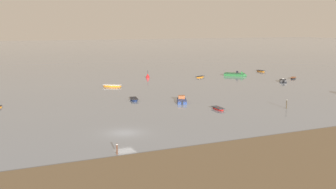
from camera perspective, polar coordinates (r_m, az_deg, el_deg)
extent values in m
plane|color=gray|center=(55.95, -5.96, -5.25)|extent=(800.00, 800.00, 0.00)
cube|color=brown|center=(42.90, 13.58, -9.86)|extent=(311.69, 19.89, 0.21)
ellipsoid|color=navy|center=(80.26, -4.68, -0.70)|extent=(2.10, 4.00, 0.60)
cube|color=black|center=(80.22, -4.68, -0.52)|extent=(2.01, 3.70, 0.08)
cube|color=black|center=(80.24, -4.68, -0.58)|extent=(1.20, 0.49, 0.06)
cube|color=navy|center=(77.60, 1.90, -0.97)|extent=(3.17, 4.33, 0.79)
cone|color=navy|center=(79.66, 1.83, -0.70)|extent=(1.95, 1.79, 1.58)
cube|color=brown|center=(77.60, 1.90, -0.75)|extent=(3.23, 4.43, 0.09)
cube|color=brown|center=(78.42, 1.87, -0.34)|extent=(1.53, 1.39, 0.61)
cube|color=#384751|center=(78.89, 1.86, -0.25)|extent=(1.18, 0.69, 0.49)
cube|color=black|center=(75.66, 1.97, -1.14)|extent=(0.39, 0.35, 0.56)
cube|color=#23602D|center=(121.64, 9.04, 2.67)|extent=(5.54, 5.56, 1.09)
cone|color=#23602D|center=(121.12, 10.38, 2.61)|extent=(2.77, 2.77, 2.19)
cube|color=black|center=(121.58, 9.07, 2.86)|extent=(5.66, 5.68, 0.12)
cube|color=black|center=(121.39, 9.44, 3.05)|extent=(0.86, 0.86, 0.61)
cube|color=black|center=(122.16, 7.79, 2.81)|extent=(0.55, 0.55, 0.78)
ellipsoid|color=red|center=(71.63, 6.87, -1.95)|extent=(1.41, 3.48, 0.54)
cube|color=#33383F|center=(71.58, 6.87, -1.77)|extent=(1.36, 3.21, 0.07)
cube|color=#33383F|center=(71.60, 6.87, -1.84)|extent=(1.06, 0.29, 0.05)
ellipsoid|color=orange|center=(116.43, 4.42, 2.40)|extent=(3.54, 2.66, 0.54)
cube|color=black|center=(116.40, 4.42, 2.51)|extent=(3.29, 2.50, 0.07)
cube|color=black|center=(116.41, 4.42, 2.47)|extent=(0.69, 1.02, 0.05)
cube|color=black|center=(110.99, 15.47, 1.78)|extent=(3.31, 3.79, 0.71)
cone|color=black|center=(109.13, 15.55, 1.66)|extent=(1.81, 1.74, 1.42)
cube|color=silver|center=(110.92, 15.47, 1.91)|extent=(3.38, 3.87, 0.08)
cube|color=silver|center=(110.38, 15.50, 2.03)|extent=(0.57, 0.53, 0.39)
cube|color=black|center=(112.71, 15.40, 1.95)|extent=(0.36, 0.34, 0.50)
ellipsoid|color=orange|center=(98.82, -7.65, 1.14)|extent=(4.56, 4.02, 0.72)
cube|color=silver|center=(98.77, -7.65, 1.32)|extent=(4.25, 3.77, 0.10)
cube|color=silver|center=(98.79, -7.65, 1.26)|extent=(1.08, 1.29, 0.07)
ellipsoid|color=black|center=(118.40, 16.76, 2.15)|extent=(3.47, 3.09, 0.55)
cube|color=brown|center=(118.38, 16.76, 2.26)|extent=(3.23, 2.90, 0.07)
cube|color=brown|center=(118.39, 16.76, 2.22)|extent=(0.84, 0.98, 0.05)
ellipsoid|color=orange|center=(134.24, 12.57, 3.12)|extent=(1.48, 3.88, 0.60)
cube|color=black|center=(134.21, 12.57, 3.23)|extent=(1.44, 3.57, 0.08)
cube|color=black|center=(134.22, 12.57, 3.19)|extent=(1.19, 0.29, 0.06)
cylinder|color=red|center=(114.87, -2.79, 2.35)|extent=(0.90, 0.90, 0.70)
cone|color=red|center=(114.79, -2.79, 2.69)|extent=(0.72, 0.72, 0.70)
cylinder|color=black|center=(114.70, -2.80, 3.09)|extent=(0.10, 0.10, 0.90)
cylinder|color=#533323|center=(46.67, -7.00, -7.52)|extent=(0.18, 0.18, 1.37)
cylinder|color=silver|center=(46.49, -7.01, -6.78)|extent=(0.22, 0.22, 0.08)
cylinder|color=#3D3323|center=(74.61, 15.92, -1.33)|extent=(0.18, 0.18, 1.78)
cylinder|color=silver|center=(74.47, 15.95, -0.70)|extent=(0.22, 0.22, 0.08)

